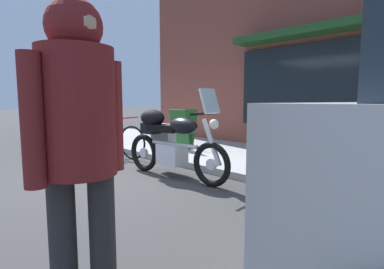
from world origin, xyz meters
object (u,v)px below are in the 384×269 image
(pedestrian_walking, at_px, (79,129))
(second_bicycle_by_cafe, at_px, (73,133))
(parked_bicycle, at_px, (115,140))
(sandwich_board_sign, at_px, (183,129))
(touring_motorcycle, at_px, (170,139))

(pedestrian_walking, distance_m, second_bicycle_by_cafe, 6.80)
(parked_bicycle, bearing_deg, sandwich_board_sign, 63.35)
(second_bicycle_by_cafe, bearing_deg, parked_bicycle, 2.73)
(sandwich_board_sign, height_order, second_bicycle_by_cafe, sandwich_board_sign)
(pedestrian_walking, relative_size, sandwich_board_sign, 1.93)
(pedestrian_walking, bearing_deg, parked_bicycle, 148.55)
(pedestrian_walking, bearing_deg, sandwich_board_sign, 131.98)
(parked_bicycle, distance_m, sandwich_board_sign, 1.56)
(touring_motorcycle, distance_m, parked_bicycle, 2.13)
(parked_bicycle, bearing_deg, touring_motorcycle, -5.52)
(touring_motorcycle, distance_m, second_bicycle_by_cafe, 4.07)
(touring_motorcycle, xyz_separation_m, pedestrian_walking, (2.20, -2.43, 0.48))
(parked_bicycle, distance_m, second_bicycle_by_cafe, 1.95)
(sandwich_board_sign, bearing_deg, pedestrian_walking, -48.02)
(touring_motorcycle, bearing_deg, sandwich_board_sign, 131.76)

